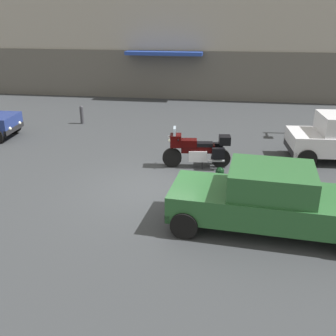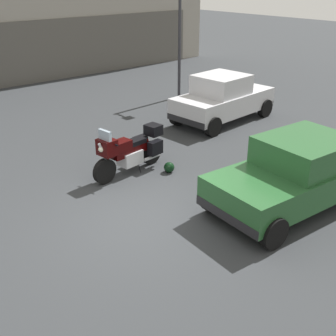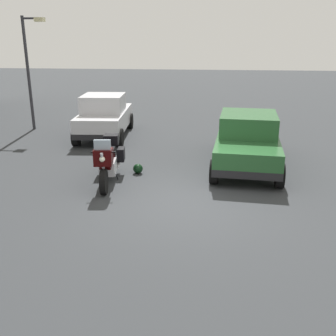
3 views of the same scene
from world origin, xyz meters
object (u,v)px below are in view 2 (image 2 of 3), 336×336
at_px(motorcycle, 130,150).
at_px(car_sedan_far, 302,171).
at_px(car_hatchback_near, 223,98).
at_px(helmet, 169,167).
at_px(streetlamp_curbside, 182,29).

bearing_deg(motorcycle, car_sedan_far, 110.29).
bearing_deg(car_hatchback_near, helmet, -158.15).
bearing_deg(streetlamp_curbside, car_sedan_far, -115.39).
distance_m(car_sedan_far, streetlamp_curbside, 9.48).
distance_m(motorcycle, car_hatchback_near, 5.14).
height_order(motorcycle, helmet, motorcycle).
distance_m(helmet, streetlamp_curbside, 7.81).
height_order(motorcycle, streetlamp_curbside, streetlamp_curbside).
height_order(motorcycle, car_hatchback_near, car_hatchback_near).
distance_m(helmet, car_hatchback_near, 4.70).
height_order(helmet, car_hatchback_near, car_hatchback_near).
relative_size(car_hatchback_near, car_sedan_far, 0.85).
relative_size(motorcycle, car_hatchback_near, 0.57).
height_order(car_hatchback_near, car_sedan_far, car_hatchback_near).
height_order(car_sedan_far, streetlamp_curbside, streetlamp_curbside).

